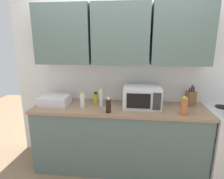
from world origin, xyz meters
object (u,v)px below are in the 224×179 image
object	(u,v)px
microwave	(142,97)
bottle_clear_tall	(101,98)
bottle_spice_jar	(184,106)
bottle_soy_dark	(108,105)
dish_rack	(55,100)
knife_block	(191,98)
bottle_white_jar	(82,100)
bottle_yellow_mustard	(96,98)

from	to	relation	value
microwave	bottle_clear_tall	xyz separation A→B (m)	(-0.54, -0.01, -0.03)
bottle_spice_jar	bottle_clear_tall	xyz separation A→B (m)	(-1.02, 0.20, 0.01)
bottle_soy_dark	dish_rack	bearing A→B (deg)	163.91
microwave	knife_block	size ratio (longest dim) A/B	1.68
microwave	bottle_white_jar	world-z (taller)	microwave
knife_block	microwave	bearing A→B (deg)	-168.34
knife_block	bottle_yellow_mustard	bearing A→B (deg)	-178.91
knife_block	bottle_spice_jar	xyz separation A→B (m)	(-0.17, -0.34, -0.00)
dish_rack	bottle_spice_jar	bearing A→B (deg)	-6.61
dish_rack	bottle_spice_jar	xyz separation A→B (m)	(1.66, -0.19, 0.04)
bottle_soy_dark	bottle_yellow_mustard	xyz separation A→B (m)	(-0.23, 0.35, -0.02)
dish_rack	bottle_soy_dark	xyz separation A→B (m)	(0.77, -0.22, 0.03)
knife_block	bottle_clear_tall	world-z (taller)	knife_block
dish_rack	microwave	bearing A→B (deg)	0.82
microwave	bottle_white_jar	size ratio (longest dim) A/B	2.45
microwave	bottle_yellow_mustard	bearing A→B (deg)	170.07
knife_block	bottle_spice_jar	size ratio (longest dim) A/B	1.32
bottle_soy_dark	bottle_spice_jar	bearing A→B (deg)	1.87
bottle_white_jar	bottle_spice_jar	bearing A→B (deg)	-5.53
bottle_white_jar	bottle_clear_tall	world-z (taller)	bottle_clear_tall
bottle_spice_jar	bottle_white_jar	distance (m)	1.26
bottle_yellow_mustard	knife_block	bearing A→B (deg)	1.09
microwave	bottle_spice_jar	size ratio (longest dim) A/B	2.21
microwave	bottle_clear_tall	world-z (taller)	microwave
dish_rack	bottle_soy_dark	bearing A→B (deg)	-16.09
dish_rack	bottle_white_jar	distance (m)	0.41
dish_rack	bottle_clear_tall	size ratio (longest dim) A/B	1.64
bottle_clear_tall	bottle_soy_dark	world-z (taller)	bottle_clear_tall
bottle_clear_tall	bottle_soy_dark	bearing A→B (deg)	-60.76
bottle_white_jar	bottle_soy_dark	world-z (taller)	bottle_white_jar
microwave	knife_block	distance (m)	0.67
bottle_clear_tall	bottle_soy_dark	distance (m)	0.27
bottle_spice_jar	bottle_soy_dark	world-z (taller)	bottle_spice_jar
microwave	bottle_spice_jar	world-z (taller)	microwave
dish_rack	bottle_soy_dark	world-z (taller)	bottle_soy_dark
bottle_white_jar	bottle_clear_tall	xyz separation A→B (m)	(0.23, 0.08, 0.02)
dish_rack	bottle_spice_jar	distance (m)	1.67
knife_block	bottle_soy_dark	bearing A→B (deg)	-160.65
bottle_white_jar	dish_rack	bearing A→B (deg)	170.06
bottle_spice_jar	microwave	bearing A→B (deg)	156.58
dish_rack	bottle_clear_tall	bearing A→B (deg)	0.87
bottle_spice_jar	bottle_white_jar	xyz separation A→B (m)	(-1.26, 0.12, -0.01)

